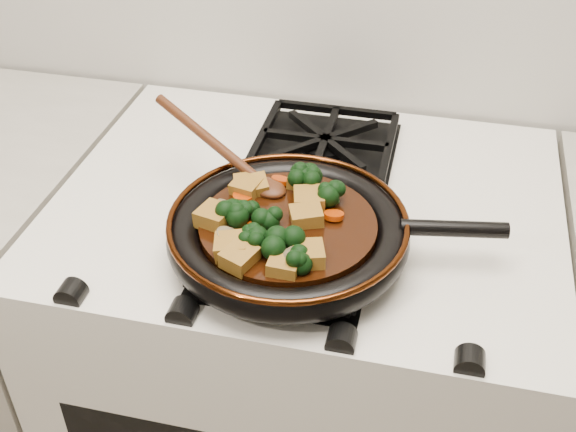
# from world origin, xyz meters

# --- Properties ---
(stove) EXTENTS (0.76, 0.60, 0.90)m
(stove) POSITION_xyz_m (0.00, 1.69, 0.45)
(stove) COLOR white
(stove) RESTS_ON ground
(burner_grate_front) EXTENTS (0.23, 0.23, 0.03)m
(burner_grate_front) POSITION_xyz_m (0.00, 1.55, 0.91)
(burner_grate_front) COLOR black
(burner_grate_front) RESTS_ON stove
(burner_grate_back) EXTENTS (0.23, 0.23, 0.03)m
(burner_grate_back) POSITION_xyz_m (0.00, 1.83, 0.91)
(burner_grate_back) COLOR black
(burner_grate_back) RESTS_ON stove
(skillet) EXTENTS (0.45, 0.32, 0.05)m
(skillet) POSITION_xyz_m (0.00, 1.55, 0.94)
(skillet) COLOR black
(skillet) RESTS_ON burner_grate_front
(braising_sauce) EXTENTS (0.24, 0.24, 0.02)m
(braising_sauce) POSITION_xyz_m (0.00, 1.55, 0.95)
(braising_sauce) COLOR black
(braising_sauce) RESTS_ON skillet
(tofu_cube_0) EXTENTS (0.05, 0.05, 0.03)m
(tofu_cube_0) POSITION_xyz_m (-0.05, 1.48, 0.97)
(tofu_cube_0) COLOR olive
(tofu_cube_0) RESTS_ON braising_sauce
(tofu_cube_1) EXTENTS (0.05, 0.04, 0.02)m
(tofu_cube_1) POSITION_xyz_m (-0.07, 1.61, 0.97)
(tofu_cube_1) COLOR olive
(tofu_cube_1) RESTS_ON braising_sauce
(tofu_cube_2) EXTENTS (0.05, 0.05, 0.03)m
(tofu_cube_2) POSITION_xyz_m (-0.04, 1.46, 0.97)
(tofu_cube_2) COLOR olive
(tofu_cube_2) RESTS_ON braising_sauce
(tofu_cube_3) EXTENTS (0.04, 0.04, 0.02)m
(tofu_cube_3) POSITION_xyz_m (0.00, 1.64, 0.97)
(tofu_cube_3) COLOR olive
(tofu_cube_3) RESTS_ON braising_sauce
(tofu_cube_4) EXTENTS (0.05, 0.05, 0.03)m
(tofu_cube_4) POSITION_xyz_m (-0.09, 1.53, 0.97)
(tofu_cube_4) COLOR olive
(tofu_cube_4) RESTS_ON braising_sauce
(tofu_cube_5) EXTENTS (0.05, 0.05, 0.03)m
(tofu_cube_5) POSITION_xyz_m (0.02, 1.56, 0.97)
(tofu_cube_5) COLOR olive
(tofu_cube_5) RESTS_ON braising_sauce
(tofu_cube_6) EXTENTS (0.04, 0.04, 0.02)m
(tofu_cube_6) POSITION_xyz_m (-0.07, 1.61, 0.97)
(tofu_cube_6) COLOR olive
(tofu_cube_6) RESTS_ON braising_sauce
(tofu_cube_7) EXTENTS (0.04, 0.04, 0.02)m
(tofu_cube_7) POSITION_xyz_m (0.02, 1.46, 0.97)
(tofu_cube_7) COLOR olive
(tofu_cube_7) RESTS_ON braising_sauce
(tofu_cube_8) EXTENTS (0.05, 0.05, 0.02)m
(tofu_cube_8) POSITION_xyz_m (0.02, 1.60, 0.97)
(tofu_cube_8) COLOR olive
(tofu_cube_8) RESTS_ON braising_sauce
(tofu_cube_9) EXTENTS (0.05, 0.05, 0.02)m
(tofu_cube_9) POSITION_xyz_m (0.04, 1.48, 0.97)
(tofu_cube_9) COLOR olive
(tofu_cube_9) RESTS_ON braising_sauce
(tofu_cube_10) EXTENTS (0.05, 0.05, 0.03)m
(tofu_cube_10) POSITION_xyz_m (-0.06, 1.61, 0.97)
(tofu_cube_10) COLOR olive
(tofu_cube_10) RESTS_ON braising_sauce
(broccoli_floret_0) EXTENTS (0.09, 0.08, 0.07)m
(broccoli_floret_0) POSITION_xyz_m (-0.03, 1.50, 0.97)
(broccoli_floret_0) COLOR black
(broccoli_floret_0) RESTS_ON braising_sauce
(broccoli_floret_1) EXTENTS (0.08, 0.09, 0.06)m
(broccoli_floret_1) POSITION_xyz_m (-0.03, 1.53, 0.97)
(broccoli_floret_1) COLOR black
(broccoli_floret_1) RESTS_ON braising_sauce
(broccoli_floret_2) EXTENTS (0.07, 0.08, 0.07)m
(broccoli_floret_2) POSITION_xyz_m (0.01, 1.63, 0.97)
(broccoli_floret_2) COLOR black
(broccoli_floret_2) RESTS_ON braising_sauce
(broccoli_floret_3) EXTENTS (0.09, 0.09, 0.07)m
(broccoli_floret_3) POSITION_xyz_m (0.00, 1.65, 0.97)
(broccoli_floret_3) COLOR black
(broccoli_floret_3) RESTS_ON braising_sauce
(broccoli_floret_4) EXTENTS (0.06, 0.07, 0.06)m
(broccoli_floret_4) POSITION_xyz_m (0.04, 1.47, 0.97)
(broccoli_floret_4) COLOR black
(broccoli_floret_4) RESTS_ON braising_sauce
(broccoli_floret_5) EXTENTS (0.08, 0.08, 0.06)m
(broccoli_floret_5) POSITION_xyz_m (-0.06, 1.54, 0.97)
(broccoli_floret_5) COLOR black
(broccoli_floret_5) RESTS_ON braising_sauce
(broccoli_floret_6) EXTENTS (0.09, 0.08, 0.06)m
(broccoli_floret_6) POSITION_xyz_m (0.05, 1.61, 0.97)
(broccoli_floret_6) COLOR black
(broccoli_floret_6) RESTS_ON braising_sauce
(broccoli_floret_7) EXTENTS (0.08, 0.09, 0.06)m
(broccoli_floret_7) POSITION_xyz_m (0.01, 1.49, 0.97)
(broccoli_floret_7) COLOR black
(broccoli_floret_7) RESTS_ON braising_sauce
(broccoli_floret_8) EXTENTS (0.08, 0.09, 0.07)m
(broccoli_floret_8) POSITION_xyz_m (-0.06, 1.56, 0.97)
(broccoli_floret_8) COLOR black
(broccoli_floret_8) RESTS_ON braising_sauce
(carrot_coin_0) EXTENTS (0.03, 0.03, 0.01)m
(carrot_coin_0) POSITION_xyz_m (-0.07, 1.59, 0.96)
(carrot_coin_0) COLOR #A72F04
(carrot_coin_0) RESTS_ON braising_sauce
(carrot_coin_1) EXTENTS (0.03, 0.03, 0.02)m
(carrot_coin_1) POSITION_xyz_m (-0.03, 1.64, 0.96)
(carrot_coin_1) COLOR #A72F04
(carrot_coin_1) RESTS_ON braising_sauce
(carrot_coin_2) EXTENTS (0.03, 0.03, 0.02)m
(carrot_coin_2) POSITION_xyz_m (-0.04, 1.52, 0.96)
(carrot_coin_2) COLOR #A72F04
(carrot_coin_2) RESTS_ON braising_sauce
(carrot_coin_3) EXTENTS (0.03, 0.03, 0.01)m
(carrot_coin_3) POSITION_xyz_m (0.06, 1.57, 0.96)
(carrot_coin_3) COLOR #A72F04
(carrot_coin_3) RESTS_ON braising_sauce
(mushroom_slice_0) EXTENTS (0.04, 0.04, 0.02)m
(mushroom_slice_0) POSITION_xyz_m (-0.08, 1.56, 0.97)
(mushroom_slice_0) COLOR olive
(mushroom_slice_0) RESTS_ON braising_sauce
(mushroom_slice_1) EXTENTS (0.05, 0.05, 0.02)m
(mushroom_slice_1) POSITION_xyz_m (-0.06, 1.50, 0.97)
(mushroom_slice_1) COLOR olive
(mushroom_slice_1) RESTS_ON braising_sauce
(mushroom_slice_2) EXTENTS (0.04, 0.04, 0.03)m
(mushroom_slice_2) POSITION_xyz_m (0.03, 1.47, 0.97)
(mushroom_slice_2) COLOR olive
(mushroom_slice_2) RESTS_ON braising_sauce
(wooden_spoon) EXTENTS (0.14, 0.10, 0.23)m
(wooden_spoon) POSITION_xyz_m (-0.10, 1.65, 0.98)
(wooden_spoon) COLOR #46200F
(wooden_spoon) RESTS_ON braising_sauce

